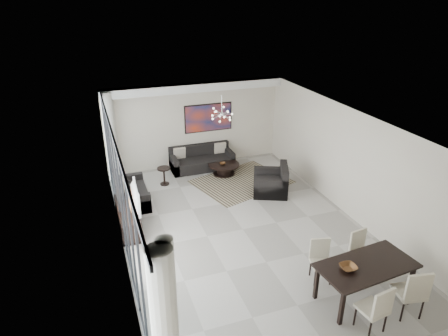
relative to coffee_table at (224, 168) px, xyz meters
name	(u,v)px	position (x,y,z in m)	size (l,w,h in m)	color
room_shell	(261,176)	(-0.20, -3.35, 1.24)	(6.00, 9.00, 2.90)	#A8A39B
window_wall	(124,197)	(-3.52, -3.35, 1.26)	(0.37, 8.95, 2.90)	silver
soffit	(195,87)	(-0.67, 0.95, 2.56)	(5.98, 0.40, 0.26)	white
painting	(208,118)	(-0.17, 1.12, 1.44)	(1.68, 0.04, 0.98)	red
chandelier	(222,114)	(-0.37, -0.85, 2.14)	(0.66, 0.66, 0.71)	silver
rug	(241,182)	(0.34, -0.75, -0.20)	(2.80, 2.15, 0.01)	black
coffee_table	(224,168)	(0.00, 0.00, 0.00)	(1.04, 1.04, 0.36)	black
bowl_coffee	(223,164)	(-0.06, -0.04, 0.19)	(0.21, 0.21, 0.06)	brown
sofa_main	(202,161)	(-0.56, 0.71, 0.06)	(2.13, 0.87, 0.78)	black
loveseat	(130,194)	(-3.21, -0.96, 0.06)	(0.89, 1.59, 0.79)	black
armchair	(272,183)	(0.93, -1.74, 0.10)	(1.33, 1.36, 0.88)	black
side_table	(164,173)	(-2.03, -0.11, 0.18)	(0.41, 0.41, 0.57)	black
tv_console	(128,218)	(-3.43, -2.25, 0.07)	(0.49, 1.76, 0.55)	black
television	(132,197)	(-3.27, -2.30, 0.66)	(1.11, 0.15, 0.64)	gray
dining_table	(366,268)	(0.66, -6.45, 0.52)	(2.02, 1.14, 0.81)	black
dining_chair_sw	(377,307)	(0.29, -7.27, 0.37)	(0.52, 0.52, 1.01)	beige
dining_chair_se	(413,291)	(1.15, -7.18, 0.41)	(0.58, 0.58, 1.08)	beige
dining_chair_nw	(320,257)	(0.17, -5.64, 0.32)	(0.52, 0.52, 0.92)	beige
dining_chair_ne	(360,248)	(1.15, -5.66, 0.33)	(0.49, 0.49, 0.94)	beige
bowl_dining	(348,267)	(0.23, -6.45, 0.64)	(0.32, 0.32, 0.08)	brown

